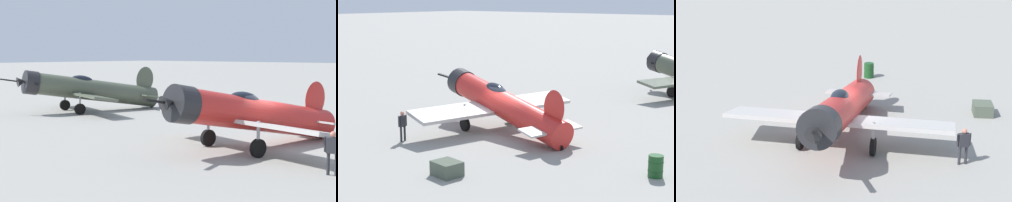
# 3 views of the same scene
# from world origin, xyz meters

# --- Properties ---
(ground_plane) EXTENTS (400.00, 400.00, 0.00)m
(ground_plane) POSITION_xyz_m (0.00, 0.00, 0.00)
(ground_plane) COLOR gray
(airplane_foreground) EXTENTS (10.31, 11.33, 3.15)m
(airplane_foreground) POSITION_xyz_m (0.12, 0.49, 1.58)
(airplane_foreground) COLOR red
(airplane_foreground) RESTS_ON ground_plane
(ground_crew_mechanic) EXTENTS (0.62, 0.29, 1.60)m
(ground_crew_mechanic) POSITION_xyz_m (-4.88, 2.97, 0.97)
(ground_crew_mechanic) COLOR #2D2D33
(ground_crew_mechanic) RESTS_ON ground_plane
(equipment_crate) EXTENTS (1.12, 1.29, 0.63)m
(equipment_crate) POSITION_xyz_m (-7.31, -2.85, 0.31)
(equipment_crate) COLOR #4C5647
(equipment_crate) RESTS_ON ground_plane
(fuel_drum) EXTENTS (0.66, 0.66, 0.95)m
(fuel_drum) POSITION_xyz_m (-1.81, -9.70, 0.47)
(fuel_drum) COLOR #19471E
(fuel_drum) RESTS_ON ground_plane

